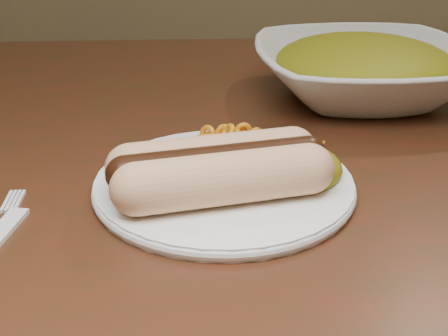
{
  "coord_description": "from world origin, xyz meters",
  "views": [
    {
      "loc": [
        0.03,
        -0.54,
        1.0
      ],
      "look_at": [
        0.06,
        -0.08,
        0.77
      ],
      "focal_mm": 50.0,
      "sensor_mm": 36.0,
      "label": 1
    }
  ],
  "objects": [
    {
      "name": "serving_bowl",
      "position": [
        0.24,
        0.15,
        0.78
      ],
      "size": [
        0.26,
        0.26,
        0.06
      ],
      "primitive_type": "imported",
      "rotation": [
        0.0,
        0.0,
        0.03
      ],
      "color": "silver",
      "rests_on": "table"
    },
    {
      "name": "taco_salad",
      "position": [
        0.12,
        -0.07,
        0.78
      ],
      "size": [
        0.09,
        0.08,
        0.04
      ],
      "rotation": [
        0.0,
        0.0,
        0.26
      ],
      "color": "#9D6403",
      "rests_on": "plate"
    },
    {
      "name": "hotdog",
      "position": [
        0.05,
        -0.1,
        0.78
      ],
      "size": [
        0.15,
        0.1,
        0.04
      ],
      "rotation": [
        0.0,
        0.0,
        0.2
      ],
      "color": "#EFB38A",
      "rests_on": "plate"
    },
    {
      "name": "plate",
      "position": [
        0.06,
        -0.08,
        0.76
      ],
      "size": [
        0.26,
        0.26,
        0.01
      ],
      "primitive_type": "cylinder",
      "rotation": [
        0.0,
        0.0,
        0.23
      ],
      "color": "white",
      "rests_on": "table"
    },
    {
      "name": "bowl_filling",
      "position": [
        0.24,
        0.15,
        0.8
      ],
      "size": [
        0.27,
        0.27,
        0.05
      ],
      "primitive_type": "ellipsoid",
      "rotation": [
        0.0,
        0.0,
        0.4
      ],
      "color": "#9D6403",
      "rests_on": "serving_bowl"
    },
    {
      "name": "sour_cream",
      "position": [
        -0.01,
        -0.06,
        0.78
      ],
      "size": [
        0.06,
        0.06,
        0.03
      ],
      "primitive_type": "ellipsoid",
      "rotation": [
        0.0,
        0.0,
        0.17
      ],
      "color": "white",
      "rests_on": "plate"
    },
    {
      "name": "table",
      "position": [
        0.0,
        0.0,
        0.66
      ],
      "size": [
        1.6,
        0.9,
        0.75
      ],
      "color": "#4A1B10",
      "rests_on": "floor"
    },
    {
      "name": "mac_and_cheese",
      "position": [
        0.07,
        -0.02,
        0.78
      ],
      "size": [
        0.1,
        0.09,
        0.03
      ],
      "primitive_type": "ellipsoid",
      "rotation": [
        0.0,
        0.0,
        -0.27
      ],
      "color": "gold",
      "rests_on": "plate"
    }
  ]
}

